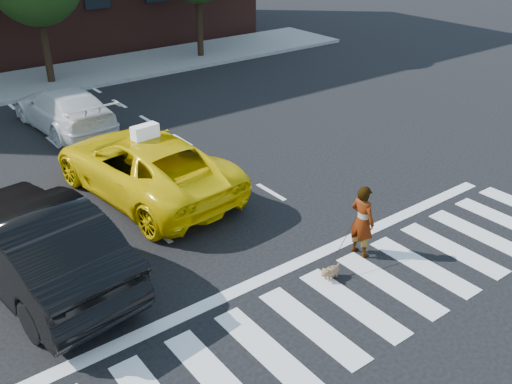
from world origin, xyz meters
The scene contains 10 objects.
ground centered at (0.00, 0.00, 0.00)m, with size 120.00×120.00×0.00m, color black.
crosswalk centered at (0.00, 0.00, 0.01)m, with size 13.00×2.40×0.01m, color silver.
stop_line centered at (0.00, 1.60, 0.01)m, with size 12.00×0.30×0.01m, color silver.
sidewalk_far centered at (0.00, 17.50, 0.07)m, with size 30.00×4.00×0.15m, color slate.
taxi centered at (-0.90, 6.27, 0.77)m, with size 2.56×5.55×1.54m, color yellow.
black_sedan centered at (-4.31, 4.20, 0.86)m, with size 1.82×5.22×1.72m, color black.
white_suv centered at (-0.84, 11.87, 0.67)m, with size 1.89×4.65×1.35m, color silver.
woman centered at (1.32, 1.10, 0.78)m, with size 0.57×0.38×1.57m, color #999999.
dog centered at (0.20, 0.82, 0.17)m, with size 0.52×0.23×0.30m.
taxi_sign centered at (-0.90, 6.07, 1.70)m, with size 0.65×0.28×0.32m, color white.
Camera 1 is at (-6.45, -5.54, 6.58)m, focal length 40.00 mm.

